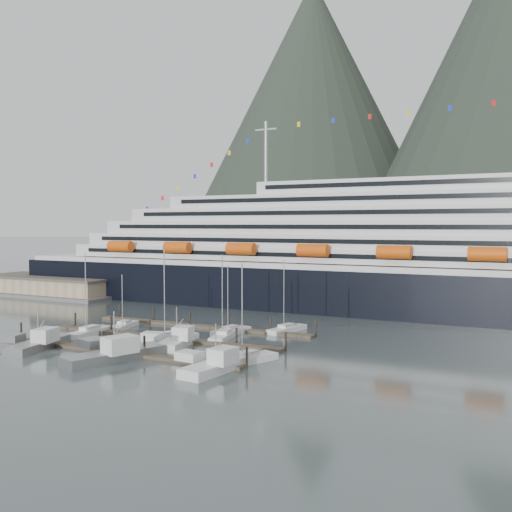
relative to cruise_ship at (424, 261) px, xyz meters
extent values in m
plane|color=#465352|center=(-30.03, -54.94, -12.04)|extent=(1600.00, 1600.00, 0.00)
cone|color=black|center=(-250.03, 545.06, 132.96)|extent=(340.00, 340.00, 340.00)
cube|color=black|center=(-5.03, 0.06, -8.04)|extent=(210.00, 28.00, 12.00)
cube|color=silver|center=(-5.03, 0.06, -1.54)|extent=(205.80, 27.44, 1.50)
cube|color=silver|center=(-0.03, 0.06, 1.06)|extent=(185.00, 26.00, 3.20)
cube|color=black|center=(-0.03, -12.99, 1.22)|extent=(175.75, 0.20, 1.00)
cube|color=silver|center=(1.97, 0.06, 4.26)|extent=(180.00, 25.00, 3.20)
cube|color=black|center=(1.97, -12.49, 4.42)|extent=(171.00, 0.20, 1.00)
cube|color=silver|center=(3.97, 0.06, 7.46)|extent=(172.00, 24.00, 3.20)
cube|color=black|center=(3.97, -11.99, 7.62)|extent=(163.40, 0.20, 1.00)
cube|color=silver|center=(5.97, 0.06, 10.66)|extent=(160.00, 23.00, 3.20)
cube|color=black|center=(5.97, -11.49, 10.82)|extent=(152.00, 0.20, 1.00)
cube|color=silver|center=(7.97, 0.06, 13.76)|extent=(140.00, 22.00, 3.00)
cube|color=black|center=(7.97, -10.99, 13.91)|extent=(133.00, 0.20, 1.00)
cube|color=silver|center=(9.97, 0.06, 16.76)|extent=(95.00, 20.00, 3.00)
cube|color=black|center=(9.97, -9.99, 16.91)|extent=(90.25, 0.20, 1.00)
cylinder|color=gray|center=(-40.03, 0.06, 26.26)|extent=(1.00, 1.00, 16.00)
cylinder|color=#E0510B|center=(-75.03, -14.94, 2.46)|extent=(7.00, 2.80, 2.80)
cylinder|color=#E0510B|center=(-57.03, -14.94, 2.46)|extent=(7.00, 2.80, 2.80)
cylinder|color=#E0510B|center=(-39.03, -14.94, 2.46)|extent=(7.00, 2.80, 2.80)
cylinder|color=#E0510B|center=(-21.03, -14.94, 2.46)|extent=(7.00, 2.80, 2.80)
cylinder|color=#E0510B|center=(-3.03, -14.94, 2.46)|extent=(7.00, 2.80, 2.80)
cylinder|color=#E0510B|center=(14.97, -14.94, 2.46)|extent=(7.00, 2.80, 2.80)
cube|color=#595956|center=(-102.03, -12.94, -11.74)|extent=(46.00, 20.00, 1.20)
cube|color=tan|center=(-102.03, -12.94, -9.54)|extent=(42.00, 16.00, 5.00)
cube|color=#595147|center=(-102.03, -12.94, -6.84)|extent=(43.00, 17.00, 0.60)
cube|color=#4D3F31|center=(-35.03, -64.94, -11.79)|extent=(48.00, 2.00, 0.50)
cylinder|color=black|center=(-56.03, -63.84, -10.64)|extent=(0.36, 0.36, 3.20)
cylinder|color=black|center=(-47.03, -63.84, -10.64)|extent=(0.36, 0.36, 3.20)
cylinder|color=black|center=(-38.03, -63.84, -10.64)|extent=(0.36, 0.36, 3.20)
cylinder|color=black|center=(-29.03, -63.84, -10.64)|extent=(0.36, 0.36, 3.20)
cylinder|color=black|center=(-20.03, -63.84, -10.64)|extent=(0.36, 0.36, 3.20)
cylinder|color=black|center=(-11.03, -63.84, -10.64)|extent=(0.36, 0.36, 3.20)
cube|color=#4D3F31|center=(-35.03, -51.94, -11.79)|extent=(48.00, 2.00, 0.50)
cylinder|color=black|center=(-56.03, -50.84, -10.64)|extent=(0.36, 0.36, 3.20)
cylinder|color=black|center=(-47.03, -50.84, -10.64)|extent=(0.36, 0.36, 3.20)
cylinder|color=black|center=(-38.03, -50.84, -10.64)|extent=(0.36, 0.36, 3.20)
cylinder|color=black|center=(-29.03, -50.84, -10.64)|extent=(0.36, 0.36, 3.20)
cylinder|color=black|center=(-20.03, -50.84, -10.64)|extent=(0.36, 0.36, 3.20)
cylinder|color=black|center=(-11.03, -50.84, -10.64)|extent=(0.36, 0.36, 3.20)
cube|color=#4D3F31|center=(-35.03, -38.94, -11.79)|extent=(48.00, 2.00, 0.50)
cylinder|color=black|center=(-56.03, -37.84, -10.64)|extent=(0.36, 0.36, 3.20)
cylinder|color=black|center=(-47.03, -37.84, -10.64)|extent=(0.36, 0.36, 3.20)
cylinder|color=black|center=(-38.03, -37.84, -10.64)|extent=(0.36, 0.36, 3.20)
cylinder|color=black|center=(-29.03, -37.84, -10.64)|extent=(0.36, 0.36, 3.20)
cylinder|color=black|center=(-20.03, -37.84, -10.64)|extent=(0.36, 0.36, 3.20)
cylinder|color=black|center=(-11.03, -37.84, -10.64)|extent=(0.36, 0.36, 3.20)
cube|color=silver|center=(-47.77, -46.17, -11.79)|extent=(4.40, 8.65, 1.29)
cube|color=silver|center=(-47.77, -46.17, -10.98)|extent=(2.51, 3.28, 0.74)
cylinder|color=gray|center=(-47.56, -46.97, -6.38)|extent=(0.15, 0.15, 9.66)
cube|color=silver|center=(-48.46, -54.95, -11.79)|extent=(3.88, 10.83, 1.48)
cube|color=silver|center=(-48.46, -54.95, -10.82)|extent=(2.51, 3.92, 0.85)
cylinder|color=gray|center=(-48.34, -56.00, -3.98)|extent=(0.17, 0.17, 14.22)
cube|color=silver|center=(-31.72, -53.45, -11.79)|extent=(5.93, 11.12, 1.58)
cube|color=silver|center=(-31.72, -53.45, -10.74)|extent=(3.25, 4.25, 0.90)
cylinder|color=gray|center=(-32.03, -54.48, -3.58)|extent=(0.18, 0.18, 14.89)
cube|color=silver|center=(-25.04, -46.42, -11.79)|extent=(5.34, 11.35, 1.41)
cube|color=silver|center=(-25.04, -46.42, -10.88)|extent=(2.93, 4.25, 0.80)
cylinder|color=gray|center=(-24.76, -47.49, -4.12)|extent=(0.16, 0.16, 14.02)
cube|color=silver|center=(-26.13, -42.05, -11.79)|extent=(4.28, 9.04, 1.36)
cube|color=silver|center=(-26.13, -42.05, -10.93)|extent=(2.53, 3.39, 0.77)
cylinder|color=gray|center=(-26.31, -42.90, -5.24)|extent=(0.15, 0.15, 11.86)
cube|color=silver|center=(-17.89, -35.32, -11.79)|extent=(4.42, 10.09, 1.31)
cube|color=silver|center=(-17.89, -35.32, -10.97)|extent=(2.54, 3.74, 0.75)
cylinder|color=gray|center=(-18.09, -36.28, -4.79)|extent=(0.15, 0.15, 12.82)
cube|color=silver|center=(-12.41, -61.14, -11.79)|extent=(6.12, 10.27, 1.54)
cube|color=silver|center=(-12.41, -61.14, -10.77)|extent=(3.27, 4.01, 0.88)
cylinder|color=gray|center=(-12.75, -62.07, -4.25)|extent=(0.18, 0.18, 13.59)
cube|color=gray|center=(-47.12, -68.18, -11.69)|extent=(6.46, 13.64, 2.02)
cube|color=gray|center=(-52.00, -69.28, -10.42)|extent=(4.00, 3.58, 1.21)
cube|color=silver|center=(-45.84, -67.89, -9.71)|extent=(3.64, 4.48, 2.23)
cube|color=black|center=(-45.84, -67.89, -8.90)|extent=(3.38, 4.18, 0.51)
cylinder|color=gray|center=(-47.12, -68.18, -7.99)|extent=(0.16, 0.16, 5.06)
cube|color=gray|center=(-30.64, -68.88, -11.69)|extent=(8.59, 16.31, 2.26)
cube|color=gray|center=(-36.38, -67.09, -10.23)|extent=(4.70, 4.47, 1.36)
cube|color=silver|center=(-29.13, -69.35, -9.44)|extent=(4.43, 5.47, 2.49)
cube|color=black|center=(-29.13, -69.35, -8.54)|extent=(4.12, 5.10, 0.57)
cylinder|color=gray|center=(-30.64, -68.88, -7.52)|extent=(0.18, 0.18, 5.65)
cube|color=silver|center=(-13.76, -67.71, -11.69)|extent=(4.86, 12.53, 2.04)
cube|color=silver|center=(-18.38, -67.25, -10.41)|extent=(3.71, 3.02, 1.22)
cube|color=silver|center=(-12.54, -67.83, -9.70)|extent=(3.20, 3.93, 2.24)
cube|color=black|center=(-12.54, -67.83, -8.88)|extent=(2.97, 3.67, 0.51)
cylinder|color=gray|center=(-13.76, -67.71, -7.96)|extent=(0.16, 0.16, 5.09)
cube|color=silver|center=(-28.27, -56.29, -11.69)|extent=(6.24, 11.66, 2.02)
cube|color=silver|center=(-32.36, -57.33, -10.42)|extent=(3.93, 3.21, 1.21)
cube|color=silver|center=(-27.19, -56.02, -9.72)|extent=(3.56, 3.92, 2.22)
cube|color=black|center=(-27.19, -56.02, -8.91)|extent=(3.31, 3.66, 0.50)
cylinder|color=gray|center=(-28.27, -56.29, -8.00)|extent=(0.16, 0.16, 5.05)
camera|label=1|loc=(28.57, -136.95, 8.09)|focal=42.00mm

